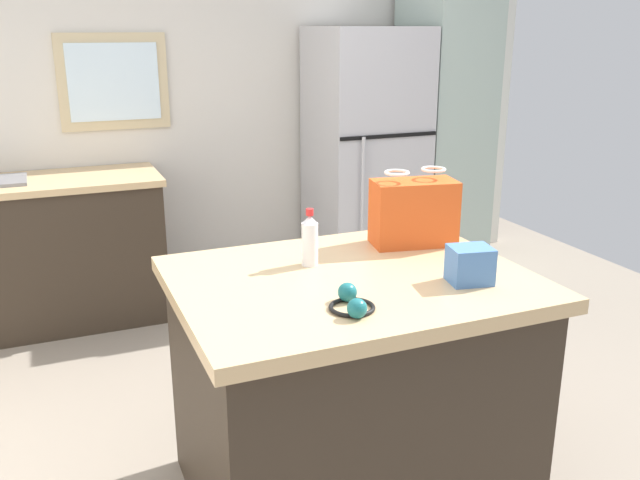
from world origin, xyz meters
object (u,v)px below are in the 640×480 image
object	(u,v)px
refrigerator	(365,160)
tall_cabinet	(443,130)
small_box	(470,265)
bottle	(310,240)
ear_defenders	(352,303)
shopping_bag	(414,212)
kitchen_island	(350,388)

from	to	relation	value
refrigerator	tall_cabinet	xyz separation A→B (m)	(0.63, 0.00, 0.18)
small_box	bottle	world-z (taller)	bottle
ear_defenders	shopping_bag	bearing A→B (deg)	45.13
kitchen_island	small_box	xyz separation A→B (m)	(0.35, -0.21, 0.52)
kitchen_island	small_box	size ratio (longest dim) A/B	8.78
refrigerator	ear_defenders	bearing A→B (deg)	-117.08
small_box	ear_defenders	xyz separation A→B (m)	(-0.48, -0.06, -0.04)
kitchen_island	tall_cabinet	size ratio (longest dim) A/B	0.59
shopping_bag	ear_defenders	distance (m)	0.75
kitchen_island	shopping_bag	distance (m)	0.76
kitchen_island	refrigerator	size ratio (longest dim) A/B	0.71
kitchen_island	shopping_bag	world-z (taller)	shopping_bag
refrigerator	small_box	world-z (taller)	refrigerator
tall_cabinet	ear_defenders	bearing A→B (deg)	-127.58
refrigerator	shopping_bag	size ratio (longest dim) A/B	4.89
refrigerator	tall_cabinet	size ratio (longest dim) A/B	0.84
tall_cabinet	ear_defenders	distance (m)	3.06
refrigerator	tall_cabinet	world-z (taller)	tall_cabinet
shopping_bag	bottle	world-z (taller)	shopping_bag
tall_cabinet	shopping_bag	xyz separation A→B (m)	(-1.34, -1.89, -0.01)
kitchen_island	bottle	size ratio (longest dim) A/B	5.79
ear_defenders	small_box	bearing A→B (deg)	7.05
tall_cabinet	shopping_bag	world-z (taller)	tall_cabinet
kitchen_island	ear_defenders	distance (m)	0.57
kitchen_island	ear_defenders	world-z (taller)	ear_defenders
ear_defenders	kitchen_island	bearing A→B (deg)	64.90
kitchen_island	shopping_bag	size ratio (longest dim) A/B	3.48
small_box	tall_cabinet	bearing A→B (deg)	59.70
tall_cabinet	ear_defenders	size ratio (longest dim) A/B	10.83
ear_defenders	tall_cabinet	bearing A→B (deg)	52.42
refrigerator	tall_cabinet	distance (m)	0.65
kitchen_island	refrigerator	world-z (taller)	refrigerator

